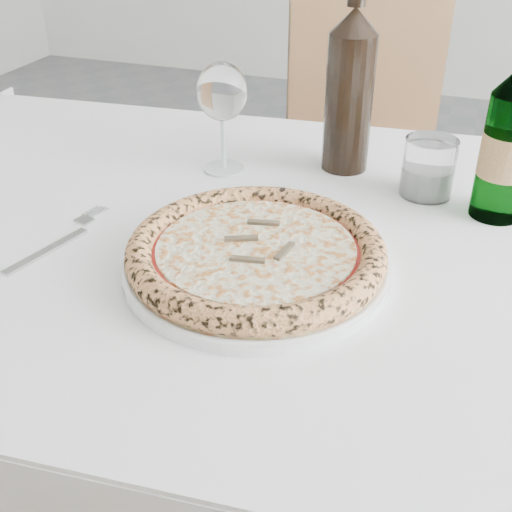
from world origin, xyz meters
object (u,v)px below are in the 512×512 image
Objects in this scene: dining_table at (280,287)px; tumbler at (428,171)px; pizza at (256,251)px; beer_bottle at (509,143)px; chair_far at (367,154)px; plate at (256,264)px; wine_glass at (222,95)px; wine_bottle at (350,89)px.

tumbler reaches higher than dining_table.
pizza is 3.62× the size of tumbler.
pizza is 0.36m from beer_bottle.
chair_far is 0.96m from plate.
chair_far is 0.82m from beer_bottle.
wine_glass is at bearing 119.43° from pizza.
beer_bottle is 0.25m from wine_bottle.
chair_far reaches higher than plate.
pizza is at bearing 160.64° from plate.
plate reaches higher than dining_table.
beer_bottle is at bearing 28.56° from dining_table.
chair_far is 3.16× the size of wine_bottle.
wine_glass is (-0.15, 0.16, 0.21)m from dining_table.
wine_bottle reaches higher than wine_glass.
beer_bottle is (0.41, -0.02, -0.02)m from wine_glass.
plate is (0.00, -0.10, 0.10)m from dining_table.
chair_far is 0.77m from wine_glass.
dining_table is 0.32m from wine_bottle.
wine_glass reaches higher than tumbler.
plate is 0.32m from wine_glass.
beer_bottle is (0.26, 0.14, 0.19)m from dining_table.
dining_table is 0.14m from plate.
tumbler is (0.16, 0.28, 0.03)m from plate.
chair_far is at bearing 112.91° from beer_bottle.
wine_bottle is at bearing 82.55° from dining_table.
dining_table is 4.92× the size of pizza.
tumbler is 0.12m from beer_bottle.
dining_table is 1.61× the size of chair_far.
wine_glass is 0.64× the size of beer_bottle.
tumbler is 0.32× the size of beer_bottle.
wine_glass is at bearing 132.70° from dining_table.
wine_bottle is at bearing 84.79° from plate.
beer_bottle is at bearing -21.08° from wine_bottle.
wine_glass reaches higher than pizza.
dining_table is 0.84m from chair_far.
tumbler reaches higher than plate.
chair_far is 3.05× the size of pizza.
pizza is 1.16× the size of beer_bottle.
chair_far is at bearing 95.81° from wine_bottle.
plate is at bearing -90.00° from dining_table.
wine_bottle is at bearing 22.66° from wine_glass.
chair_far is at bearing 80.39° from wine_glass.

